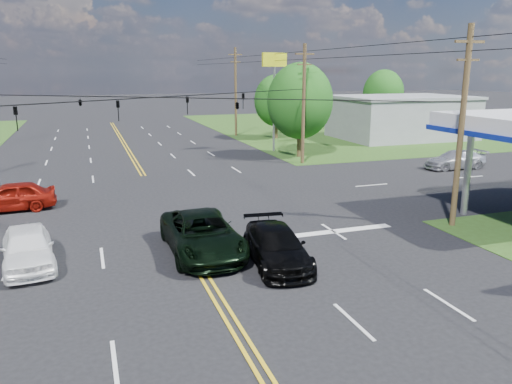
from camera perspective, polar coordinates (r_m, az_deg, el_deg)
name	(u,v)px	position (r m, az deg, el deg)	size (l,w,h in m)	color
ground	(160,203)	(29.28, -10.93, -1.24)	(280.00, 280.00, 0.00)	black
grass_ne	(379,126)	(71.87, 13.93, 7.37)	(46.00, 48.00, 0.03)	#2B4716
stop_bar	(294,236)	(23.12, 4.42, -5.07)	(10.00, 0.50, 0.02)	silver
retail_ne	(401,118)	(58.97, 16.24, 8.08)	(14.00, 10.00, 4.40)	gray
pole_se	(462,126)	(25.51, 22.44, 7.03)	(1.60, 0.28, 9.50)	#3B2E19
pole_ne	(304,103)	(40.76, 5.47, 10.11)	(1.60, 0.28, 9.50)	#3B2E19
pole_right_far	(236,91)	(58.56, -2.34, 11.48)	(1.60, 0.28, 10.00)	#3B2E19
span_wire_signals	(155,97)	(28.36, -11.49, 10.55)	(26.00, 18.00, 1.13)	black
power_lines	(158,46)	(26.36, -11.15, 16.01)	(26.04, 100.00, 0.64)	black
tree_right_a	(300,101)	(43.90, 5.04, 10.31)	(5.70, 5.70, 8.18)	#3B2E19
tree_right_b	(276,101)	(55.96, 2.36, 10.40)	(4.94, 4.94, 7.09)	#3B2E19
tree_far_r	(383,93)	(69.33, 14.34, 10.90)	(5.32, 5.32, 7.63)	#3B2E19
pickup_dkgreen	(202,234)	(20.85, -6.18, -4.81)	(2.76, 5.99, 1.67)	black
suv_black	(277,246)	(19.67, 2.38, -6.22)	(2.03, 4.99, 1.45)	black
pickup_white	(28,248)	(21.28, -24.64, -5.79)	(1.84, 4.58, 1.56)	white
sedan_red	(10,197)	(30.09, -26.26, -0.47)	(1.87, 4.64, 1.58)	maroon
sedan_far	(455,160)	(41.68, 21.80, 3.45)	(1.99, 4.90, 1.42)	#BCBCC1
polesign_ne	(274,74)	(46.79, 2.11, 13.35)	(2.48, 0.64, 9.02)	#A5A5AA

